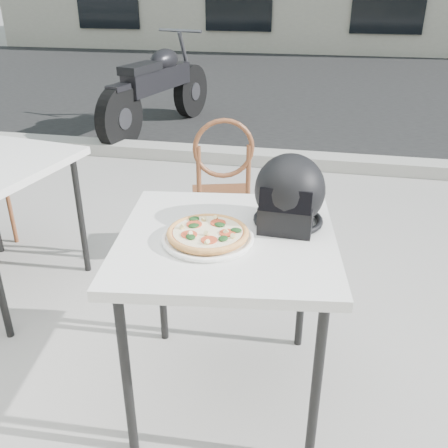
% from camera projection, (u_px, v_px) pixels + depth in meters
% --- Properties ---
extents(ground, '(80.00, 80.00, 0.00)m').
position_uv_depth(ground, '(177.00, 379.00, 2.27)').
color(ground, '#A29F9A').
rests_on(ground, ground).
extents(street_asphalt, '(30.00, 8.00, 0.00)m').
position_uv_depth(street_asphalt, '(295.00, 86.00, 8.42)').
color(street_asphalt, black).
rests_on(street_asphalt, ground).
extents(curb, '(30.00, 0.25, 0.12)m').
position_uv_depth(curb, '(264.00, 158.00, 4.88)').
color(curb, '#A6A49B').
rests_on(curb, ground).
extents(cafe_table_main, '(0.91, 0.91, 0.77)m').
position_uv_depth(cafe_table_main, '(227.00, 251.00, 1.90)').
color(cafe_table_main, silver).
rests_on(cafe_table_main, ground).
extents(plate, '(0.45, 0.45, 0.02)m').
position_uv_depth(plate, '(208.00, 238.00, 1.82)').
color(plate, white).
rests_on(plate, cafe_table_main).
extents(pizza, '(0.36, 0.36, 0.04)m').
position_uv_depth(pizza, '(208.00, 233.00, 1.81)').
color(pizza, '#E59F53').
rests_on(pizza, plate).
extents(helmet, '(0.29, 0.30, 0.28)m').
position_uv_depth(helmet, '(289.00, 195.00, 1.90)').
color(helmet, black).
rests_on(helmet, cafe_table_main).
extents(cafe_chair_main, '(0.45, 0.45, 0.94)m').
position_uv_depth(cafe_chair_main, '(222.00, 183.00, 3.01)').
color(cafe_chair_main, brown).
rests_on(cafe_chair_main, ground).
extents(motorcycle, '(0.74, 2.17, 1.10)m').
position_uv_depth(motorcycle, '(159.00, 90.00, 5.75)').
color(motorcycle, black).
rests_on(motorcycle, street_asphalt).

